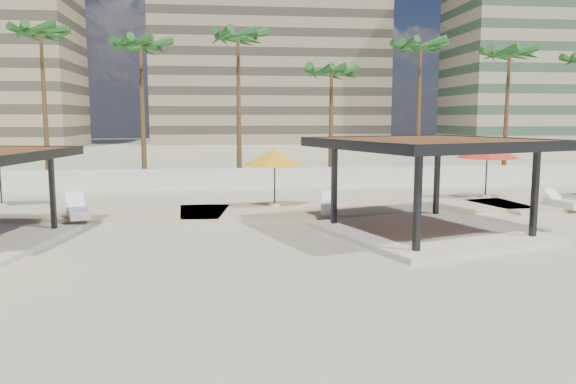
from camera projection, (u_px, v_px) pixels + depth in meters
name	position (u px, v px, depth m)	size (l,w,h in m)	color
ground	(348.00, 246.00, 18.74)	(200.00, 200.00, 0.00)	#CABB86
promenade	(353.00, 207.00, 26.51)	(44.45, 7.97, 0.24)	#C6B284
boundary_wall	(290.00, 177.00, 34.41)	(56.00, 0.30, 1.20)	silver
building_mid	(269.00, 57.00, 94.10)	(38.00, 16.00, 30.40)	#847259
building_east	(557.00, 33.00, 87.07)	(32.00, 15.00, 36.40)	gray
pavilion_central	(429.00, 178.00, 20.24)	(8.77, 8.77, 3.51)	beige
umbrella_b	(275.00, 157.00, 25.66)	(3.84, 3.84, 2.63)	beige
umbrella_c	(487.00, 151.00, 28.55)	(4.07, 4.07, 2.77)	beige
lounger_a	(77.00, 211.00, 23.25)	(1.44, 2.40, 0.87)	white
lounger_b	(329.00, 207.00, 24.50)	(1.02, 2.15, 0.78)	white
lounger_c	(563.00, 203.00, 25.78)	(0.98, 2.08, 0.75)	white
palm_b	(41.00, 39.00, 34.19)	(3.00, 3.00, 10.25)	brown
palm_c	(140.00, 51.00, 34.40)	(3.00, 3.00, 9.47)	brown
palm_d	(238.00, 43.00, 35.80)	(3.00, 3.00, 10.21)	brown
palm_e	(331.00, 75.00, 36.29)	(3.00, 3.00, 8.05)	brown
palm_f	(421.00, 52.00, 36.98)	(3.00, 3.00, 9.75)	brown
palm_g	(509.00, 58.00, 37.34)	(3.00, 3.00, 9.33)	brown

